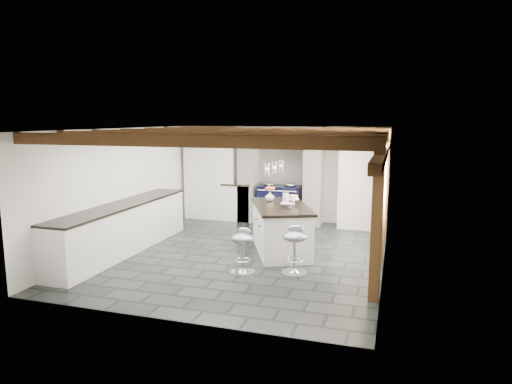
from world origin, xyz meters
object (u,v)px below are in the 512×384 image
(range_cooker, at_px, (280,203))
(bar_stool_far, at_px, (243,245))
(kitchen_island, at_px, (281,228))
(bar_stool_near, at_px, (294,244))

(range_cooker, bearing_deg, bar_stool_far, -84.97)
(range_cooker, distance_m, kitchen_island, 2.46)
(kitchen_island, height_order, bar_stool_near, kitchen_island)
(range_cooker, relative_size, bar_stool_near, 1.26)
(bar_stool_near, height_order, bar_stool_far, bar_stool_near)
(range_cooker, xyz_separation_m, bar_stool_near, (1.13, -3.52, 0.03))
(range_cooker, relative_size, kitchen_island, 0.49)
(range_cooker, bearing_deg, bar_stool_near, -72.17)
(range_cooker, relative_size, bar_stool_far, 1.35)
(kitchen_island, relative_size, bar_stool_far, 2.73)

